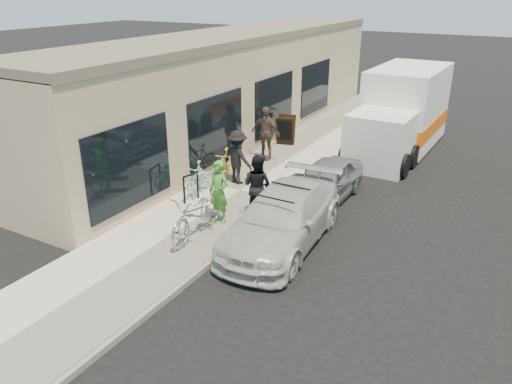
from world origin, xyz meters
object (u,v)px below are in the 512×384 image
at_px(cruiser_bike_a, 198,178).
at_px(bystander_b, 265,133).
at_px(bike_rack, 191,185).
at_px(sedan_white, 283,218).
at_px(sandwich_board, 286,130).
at_px(sedan_silver, 325,182).
at_px(moving_truck, 401,115).
at_px(woman_rider, 219,192).
at_px(man_standing, 257,186).
at_px(cruiser_bike_b, 199,180).
at_px(bystander_a, 237,157).
at_px(cruiser_bike_c, 225,165).
at_px(tandem_bike, 197,214).

height_order(cruiser_bike_a, bystander_b, bystander_b).
bearing_deg(bike_rack, sedan_white, -11.92).
xyz_separation_m(sandwich_board, sedan_white, (3.36, -6.93, -0.04)).
xyz_separation_m(sedan_silver, moving_truck, (0.58, 6.02, 0.76)).
height_order(sedan_white, moving_truck, moving_truck).
xyz_separation_m(woman_rider, man_standing, (0.68, 0.81, 0.02)).
distance_m(sedan_white, sedan_silver, 2.94).
height_order(cruiser_bike_b, bystander_a, bystander_a).
bearing_deg(cruiser_bike_a, woman_rider, -63.06).
height_order(sandwich_board, bystander_a, bystander_a).
height_order(woman_rider, cruiser_bike_b, woman_rider).
bearing_deg(bystander_a, woman_rider, 123.74).
bearing_deg(sandwich_board, bystander_b, -101.34).
bearing_deg(bystander_a, sandwich_board, -71.06).
bearing_deg(bystander_b, cruiser_bike_c, -92.99).
bearing_deg(bystander_b, sedan_white, -56.32).
bearing_deg(tandem_bike, cruiser_bike_a, 122.72).
bearing_deg(sedan_white, man_standing, 141.46).
bearing_deg(bike_rack, sandwich_board, 90.86).
height_order(sandwich_board, man_standing, man_standing).
height_order(bike_rack, tandem_bike, tandem_bike).
distance_m(tandem_bike, cruiser_bike_b, 2.77).
height_order(tandem_bike, man_standing, man_standing).
height_order(sedan_white, woman_rider, woman_rider).
height_order(bike_rack, bystander_a, bystander_a).
height_order(bike_rack, sandwich_board, sandwich_board).
xyz_separation_m(moving_truck, tandem_bike, (-2.34, -9.90, -0.63)).
xyz_separation_m(bike_rack, cruiser_bike_c, (-0.11, 1.95, -0.03)).
xyz_separation_m(cruiser_bike_c, bystander_a, (0.53, -0.09, 0.37)).
distance_m(tandem_bike, cruiser_bike_a, 2.83).
xyz_separation_m(tandem_bike, man_standing, (0.68, 1.76, 0.28)).
xyz_separation_m(sandwich_board, cruiser_bike_b, (-0.08, -5.62, -0.17)).
height_order(sedan_white, cruiser_bike_c, sedan_white).
bearing_deg(woman_rider, bike_rack, 161.80).
height_order(cruiser_bike_a, cruiser_bike_b, cruiser_bike_a).
distance_m(bystander_a, bystander_b, 2.49).
distance_m(woman_rider, man_standing, 1.06).
height_order(sandwich_board, cruiser_bike_b, sandwich_board).
bearing_deg(man_standing, woman_rider, 54.52).
distance_m(sandwich_board, cruiser_bike_c, 4.29).
relative_size(sedan_white, man_standing, 2.79).
height_order(cruiser_bike_c, bystander_a, bystander_a).
distance_m(sandwich_board, moving_truck, 4.39).
height_order(woman_rider, cruiser_bike_c, woman_rider).
bearing_deg(cruiser_bike_b, sandwich_board, 88.94).
xyz_separation_m(tandem_bike, cruiser_bike_a, (-1.65, 2.30, -0.13)).
xyz_separation_m(bystander_a, bystander_b, (-0.36, 2.46, 0.10)).
distance_m(tandem_bike, bystander_a, 3.65).
bearing_deg(bystander_a, man_standing, 146.22).
xyz_separation_m(sedan_white, bystander_a, (-2.85, 2.55, 0.32)).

